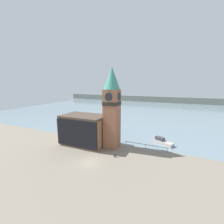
# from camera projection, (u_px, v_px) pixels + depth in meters

# --- Properties ---
(ground_plane) EXTENTS (160.00, 160.00, 0.00)m
(ground_plane) POSITION_uv_depth(u_px,v_px,m) (90.00, 162.00, 30.57)
(ground_plane) COLOR gray
(water) EXTENTS (160.00, 120.00, 0.00)m
(water) POSITION_uv_depth(u_px,v_px,m) (150.00, 109.00, 94.78)
(water) COLOR gray
(water) RESTS_ON ground_plane
(far_shoreline) EXTENTS (180.00, 3.00, 5.00)m
(far_shoreline) POSITION_uv_depth(u_px,v_px,m) (158.00, 99.00, 130.29)
(far_shoreline) COLOR gray
(far_shoreline) RESTS_ON water
(pier_railing) EXTENTS (10.67, 0.08, 1.09)m
(pier_railing) POSITION_uv_depth(u_px,v_px,m) (146.00, 145.00, 36.80)
(pier_railing) COLOR #232328
(pier_railing) RESTS_ON ground_plane
(clock_tower) EXTENTS (3.91, 3.91, 19.73)m
(clock_tower) POSITION_uv_depth(u_px,v_px,m) (112.00, 106.00, 36.07)
(clock_tower) COLOR #935B42
(clock_tower) RESTS_ON ground_plane
(pier_building) EXTENTS (11.56, 7.14, 7.80)m
(pier_building) POSITION_uv_depth(u_px,v_px,m) (84.00, 130.00, 39.25)
(pier_building) COLOR #9E754C
(pier_building) RESTS_ON ground_plane
(boat_near) EXTENTS (5.70, 4.09, 1.68)m
(boat_near) POSITION_uv_depth(u_px,v_px,m) (162.00, 142.00, 39.74)
(boat_near) COLOR #B7B2A8
(boat_near) RESTS_ON water
(mooring_bollard_near) EXTENTS (0.37, 0.37, 0.83)m
(mooring_bollard_near) POSITION_uv_depth(u_px,v_px,m) (115.00, 155.00, 32.68)
(mooring_bollard_near) COLOR #2D2D33
(mooring_bollard_near) RESTS_ON ground_plane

